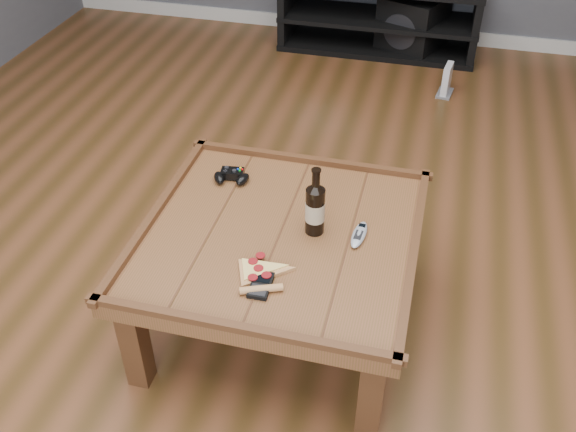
% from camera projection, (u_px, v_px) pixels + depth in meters
% --- Properties ---
extents(ground, '(6.00, 6.00, 0.00)m').
position_uv_depth(ground, '(281.00, 318.00, 2.62)').
color(ground, '#493015').
rests_on(ground, ground).
extents(baseboard, '(5.00, 0.02, 0.10)m').
position_uv_depth(baseboard, '(381.00, 30.00, 4.87)').
color(baseboard, silver).
rests_on(baseboard, ground).
extents(coffee_table, '(1.03, 1.03, 0.48)m').
position_uv_depth(coffee_table, '(280.00, 245.00, 2.38)').
color(coffee_table, brown).
rests_on(coffee_table, ground).
extents(media_console, '(1.40, 0.45, 0.50)m').
position_uv_depth(media_console, '(379.00, 16.00, 4.56)').
color(media_console, black).
rests_on(media_console, ground).
extents(beer_bottle, '(0.07, 0.07, 0.27)m').
position_uv_depth(beer_bottle, '(315.00, 207.00, 2.29)').
color(beer_bottle, black).
rests_on(beer_bottle, coffee_table).
extents(game_controller, '(0.16, 0.12, 0.04)m').
position_uv_depth(game_controller, '(232.00, 176.00, 2.59)').
color(game_controller, black).
rests_on(game_controller, coffee_table).
extents(pizza_slice, '(0.24, 0.30, 0.03)m').
position_uv_depth(pizza_slice, '(259.00, 273.00, 2.16)').
color(pizza_slice, tan).
rests_on(pizza_slice, coffee_table).
extents(smartphone, '(0.07, 0.13, 0.02)m').
position_uv_depth(smartphone, '(261.00, 285.00, 2.12)').
color(smartphone, black).
rests_on(smartphone, coffee_table).
extents(remote_control, '(0.06, 0.16, 0.02)m').
position_uv_depth(remote_control, '(359.00, 235.00, 2.32)').
color(remote_control, '#9DA4AB').
rests_on(remote_control, coffee_table).
extents(subwoofer, '(0.51, 0.51, 0.40)m').
position_uv_depth(subwoofer, '(413.00, 23.00, 4.58)').
color(subwoofer, black).
rests_on(subwoofer, ground).
extents(game_console, '(0.11, 0.17, 0.20)m').
position_uv_depth(game_console, '(447.00, 81.00, 4.10)').
color(game_console, gray).
rests_on(game_console, ground).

